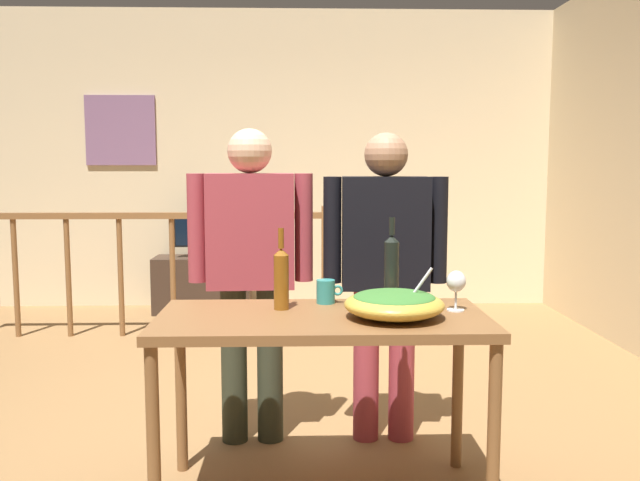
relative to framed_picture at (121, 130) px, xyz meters
The scene contains 14 objects.
ground_plane 3.92m from the framed_picture, 64.74° to the right, with size 8.43×8.43×0.00m, color olive.
back_wall 1.53m from the framed_picture, ahead, with size 5.49×0.10×2.88m, color beige.
framed_picture is the anchor object (origin of this frame).
stair_railing 1.85m from the framed_picture, 52.47° to the right, with size 3.04×0.10×1.06m.
tv_console 1.69m from the framed_picture, 19.84° to the right, with size 0.90×0.40×0.53m, color #38281E.
flat_screen_tv 1.29m from the framed_picture, 21.78° to the right, with size 0.51×0.12×0.41m.
serving_table 4.48m from the framed_picture, 65.32° to the right, with size 1.35×0.66×0.79m.
salad_bowl 4.63m from the framed_picture, 62.38° to the right, with size 0.40×0.40×0.20m.
wine_glass 4.64m from the framed_picture, 58.56° to the right, with size 0.08×0.08×0.17m.
wine_bottle_amber 4.26m from the framed_picture, 66.76° to the right, with size 0.06×0.06×0.35m.
wine_bottle_dark 4.34m from the framed_picture, 60.00° to the right, with size 0.07×0.07×0.38m.
mug_teal 4.25m from the framed_picture, 63.66° to the right, with size 0.12×0.08×0.10m.
person_standing_left 3.74m from the framed_picture, 66.00° to the right, with size 0.61×0.24×1.57m.
person_standing_right 4.06m from the framed_picture, 57.18° to the right, with size 0.61×0.24×1.55m.
Camera 1 is at (0.23, -3.48, 1.40)m, focal length 37.94 mm.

